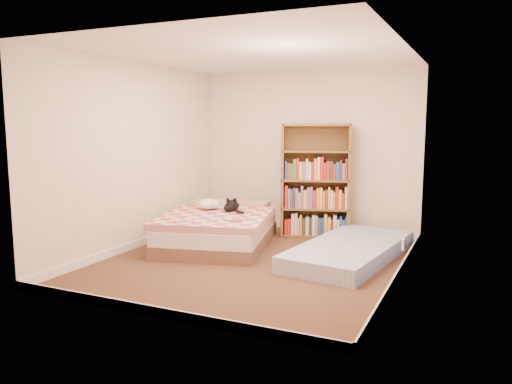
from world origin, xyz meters
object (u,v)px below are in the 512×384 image
at_px(bookshelf, 316,196).
at_px(floor_mattress, 350,250).
at_px(black_cat, 233,206).
at_px(white_dog, 209,204).
at_px(bed, 220,228).

relative_size(bookshelf, floor_mattress, 0.76).
height_order(black_cat, white_dog, white_dog).
bearing_deg(floor_mattress, black_cat, -176.79).
distance_m(floor_mattress, white_dog, 2.14).
bearing_deg(white_dog, bed, -55.48).
xyz_separation_m(bookshelf, black_cat, (-0.94, -0.89, -0.08)).
distance_m(bookshelf, floor_mattress, 1.40).
bearing_deg(bookshelf, white_dog, -161.98).
relative_size(bed, black_cat, 3.44).
relative_size(floor_mattress, black_cat, 3.50).
bearing_deg(white_dog, bookshelf, 10.76).
bearing_deg(bed, floor_mattress, -11.49).
bearing_deg(black_cat, bookshelf, 13.73).
relative_size(bed, floor_mattress, 0.98).
height_order(bed, floor_mattress, bed).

